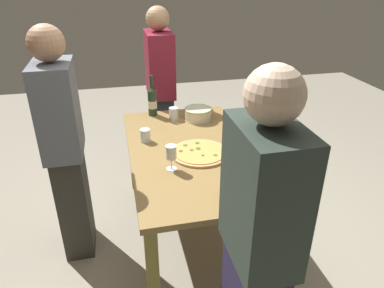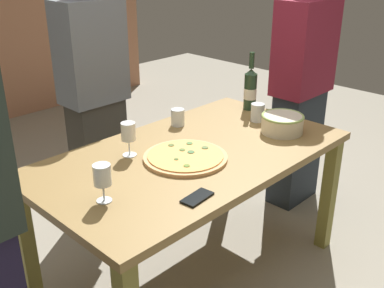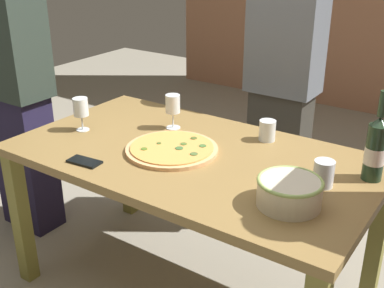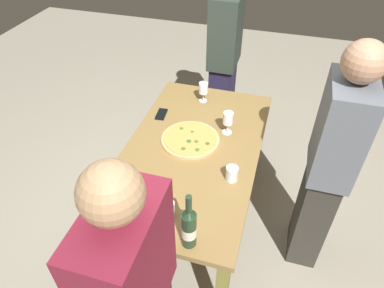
{
  "view_description": "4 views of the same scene",
  "coord_description": "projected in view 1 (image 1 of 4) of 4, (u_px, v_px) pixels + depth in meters",
  "views": [
    {
      "loc": [
        -2.24,
        0.5,
        1.95
      ],
      "look_at": [
        0.0,
        0.0,
        0.79
      ],
      "focal_mm": 33.42,
      "sensor_mm": 36.0,
      "label": 1
    },
    {
      "loc": [
        -1.51,
        -1.47,
        1.71
      ],
      "look_at": [
        0.0,
        0.0,
        0.79
      ],
      "focal_mm": 43.16,
      "sensor_mm": 36.0,
      "label": 2
    },
    {
      "loc": [
        1.1,
        -1.6,
        1.64
      ],
      "look_at": [
        0.0,
        0.0,
        0.79
      ],
      "focal_mm": 45.5,
      "sensor_mm": 36.0,
      "label": 3
    },
    {
      "loc": [
        1.73,
        0.51,
        2.32
      ],
      "look_at": [
        0.0,
        0.0,
        0.79
      ],
      "focal_mm": 32.79,
      "sensor_mm": 36.0,
      "label": 4
    }
  ],
  "objects": [
    {
      "name": "person_guest_right",
      "position": [
        65.0,
        149.0,
        2.4
      ],
      "size": [
        0.39,
        0.24,
        1.65
      ],
      "rotation": [
        0.0,
        0.0,
        -1.6
      ],
      "color": "#34322B",
      "rests_on": "ground"
    },
    {
      "name": "pizza",
      "position": [
        200.0,
        153.0,
        2.51
      ],
      "size": [
        0.41,
        0.41,
        0.03
      ],
      "color": "#E4A86F",
      "rests_on": "dining_table"
    },
    {
      "name": "dining_table",
      "position": [
        192.0,
        160.0,
        2.63
      ],
      "size": [
        1.6,
        0.9,
        0.75
      ],
      "color": "olive",
      "rests_on": "ground"
    },
    {
      "name": "wine_bottle",
      "position": [
        152.0,
        101.0,
        3.11
      ],
      "size": [
        0.08,
        0.08,
        0.36
      ],
      "color": "#213822",
      "rests_on": "dining_table"
    },
    {
      "name": "wine_glass_near_pizza",
      "position": [
        229.0,
        178.0,
        2.03
      ],
      "size": [
        0.07,
        0.07,
        0.16
      ],
      "color": "white",
      "rests_on": "dining_table"
    },
    {
      "name": "person_host",
      "position": [
        258.0,
        249.0,
        1.55
      ],
      "size": [
        0.39,
        0.24,
        1.66
      ],
      "rotation": [
        0.0,
        0.0,
        0.03
      ],
      "color": "#211C39",
      "rests_on": "ground"
    },
    {
      "name": "ground_plane",
      "position": [
        192.0,
        230.0,
        2.92
      ],
      "size": [
        8.0,
        8.0,
        0.0
      ],
      "primitive_type": "plane",
      "color": "gray"
    },
    {
      "name": "person_guest_left",
      "position": [
        161.0,
        93.0,
        3.51
      ],
      "size": [
        0.43,
        0.24,
        1.62
      ],
      "rotation": [
        0.0,
        0.0,
        -3.08
      ],
      "color": "#252C36",
      "rests_on": "ground"
    },
    {
      "name": "cell_phone",
      "position": [
        252.0,
        165.0,
        2.37
      ],
      "size": [
        0.15,
        0.08,
        0.01
      ],
      "primitive_type": "cube",
      "rotation": [
        0.0,
        0.0,
        4.81
      ],
      "color": "black",
      "rests_on": "dining_table"
    },
    {
      "name": "wine_glass_by_bottle",
      "position": [
        171.0,
        153.0,
        2.28
      ],
      "size": [
        0.07,
        0.07,
        0.17
      ],
      "color": "white",
      "rests_on": "dining_table"
    },
    {
      "name": "cup_ceramic",
      "position": [
        174.0,
        114.0,
        3.06
      ],
      "size": [
        0.08,
        0.08,
        0.1
      ],
      "primitive_type": "cylinder",
      "color": "white",
      "rests_on": "dining_table"
    },
    {
      "name": "cup_amber",
      "position": [
        145.0,
        135.0,
        2.68
      ],
      "size": [
        0.08,
        0.08,
        0.1
      ],
      "primitive_type": "cylinder",
      "color": "white",
      "rests_on": "dining_table"
    },
    {
      "name": "serving_bowl",
      "position": [
        198.0,
        113.0,
        3.06
      ],
      "size": [
        0.23,
        0.23,
        0.1
      ],
      "color": "beige",
      "rests_on": "dining_table"
    }
  ]
}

